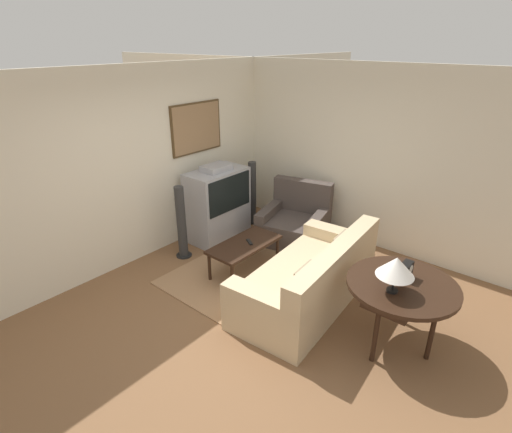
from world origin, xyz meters
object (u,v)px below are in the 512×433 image
at_px(armchair, 295,223).
at_px(mantel_clock, 406,270).
at_px(tv, 218,204).
at_px(speaker_tower_left, 182,224).
at_px(console_table, 402,289).
at_px(speaker_tower_right, 252,194).
at_px(coffee_table, 245,246).
at_px(couch, 310,280).
at_px(table_lamp, 396,267).

relative_size(armchair, mantel_clock, 6.72).
height_order(tv, mantel_clock, tv).
bearing_deg(tv, speaker_tower_left, -176.88).
xyz_separation_m(tv, speaker_tower_left, (-0.79, -0.04, -0.06)).
xyz_separation_m(console_table, speaker_tower_left, (-0.22, 3.15, -0.16)).
distance_m(mantel_clock, speaker_tower_right, 3.38).
xyz_separation_m(console_table, mantel_clock, (0.12, 0.03, 0.15)).
distance_m(armchair, speaker_tower_right, 0.98).
relative_size(armchair, console_table, 1.05).
relative_size(console_table, speaker_tower_right, 1.00).
relative_size(coffee_table, console_table, 0.94).
bearing_deg(speaker_tower_right, armchair, -93.36).
height_order(console_table, speaker_tower_right, speaker_tower_right).
xyz_separation_m(couch, armchair, (1.26, 1.11, -0.02)).
height_order(couch, speaker_tower_left, speaker_tower_left).
bearing_deg(tv, couch, -104.23).
relative_size(tv, coffee_table, 1.18).
height_order(armchair, console_table, armchair).
relative_size(table_lamp, mantel_clock, 2.17).
height_order(coffee_table, speaker_tower_right, speaker_tower_right).
bearing_deg(mantel_clock, armchair, 61.43).
xyz_separation_m(table_lamp, speaker_tower_left, (-0.01, 3.12, -0.50)).
bearing_deg(coffee_table, table_lamp, -96.67).
height_order(couch, console_table, couch).
bearing_deg(speaker_tower_right, table_lamp, -116.54).
height_order(mantel_clock, speaker_tower_left, speaker_tower_left).
relative_size(table_lamp, speaker_tower_right, 0.34).
distance_m(armchair, table_lamp, 2.75).
bearing_deg(mantel_clock, console_table, -165.12).
distance_m(couch, armchair, 1.68).
relative_size(tv, console_table, 1.11).
xyz_separation_m(coffee_table, table_lamp, (-0.25, -2.14, 0.63)).
height_order(armchair, speaker_tower_left, speaker_tower_left).
bearing_deg(speaker_tower_right, console_table, -113.26).
xyz_separation_m(couch, mantel_clock, (0.08, -1.07, 0.53)).
bearing_deg(console_table, speaker_tower_left, 93.93).
distance_m(tv, console_table, 3.25).
relative_size(speaker_tower_left, speaker_tower_right, 1.00).
xyz_separation_m(tv, speaker_tower_right, (0.79, -0.04, -0.06)).
relative_size(couch, coffee_table, 2.06).
bearing_deg(tv, console_table, -100.10).
height_order(table_lamp, mantel_clock, table_lamp).
distance_m(couch, table_lamp, 1.31).
bearing_deg(table_lamp, speaker_tower_left, 90.24).
distance_m(tv, mantel_clock, 3.21).
bearing_deg(couch, console_table, 83.15).
relative_size(armchair, speaker_tower_right, 1.05).
xyz_separation_m(armchair, console_table, (-1.30, -2.21, 0.40)).
bearing_deg(mantel_clock, speaker_tower_right, 68.34).
height_order(tv, table_lamp, tv).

